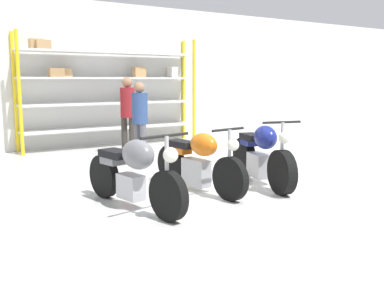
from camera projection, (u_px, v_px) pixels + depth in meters
The scene contains 8 objects.
ground_plane at pixel (206, 195), 6.27m from camera, with size 30.00×30.00×0.00m, color silver.
back_wall at pixel (83, 74), 10.65m from camera, with size 30.00×0.08×3.60m.
shelving_rack at pixel (110, 87), 10.67m from camera, with size 4.58×0.63×2.74m.
motorcycle_grey at pixel (134, 172), 5.54m from camera, with size 0.73×2.03×1.04m.
motorcycle_orange at pixel (198, 161), 6.42m from camera, with size 0.58×1.98×1.01m.
motorcycle_blue at pixel (262, 155), 6.85m from camera, with size 0.79×1.99×1.08m.
person_browsing at pixel (140, 116), 8.64m from camera, with size 0.39×0.39×1.62m.
person_near_rack at pixel (128, 109), 9.48m from camera, with size 0.45×0.45×1.73m.
Camera 1 is at (-3.39, -5.06, 1.67)m, focal length 40.00 mm.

